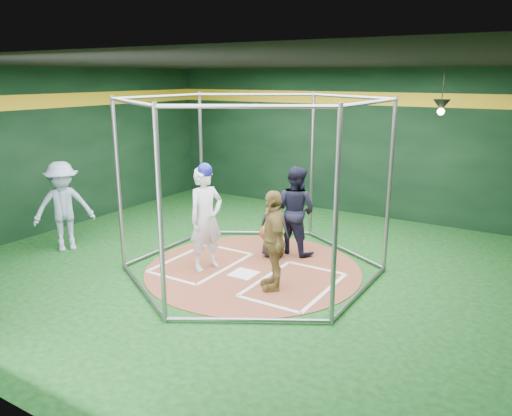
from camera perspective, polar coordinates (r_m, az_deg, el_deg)
The scene contains 12 objects.
room_shell at distance 8.41m, azimuth -0.33°, elevation 4.18°, with size 10.10×9.10×3.53m.
clay_disc at distance 8.89m, azimuth -0.34°, elevation -6.97°, with size 3.80×3.80×0.01m, color brown.
home_plate at distance 8.65m, azimuth -1.40°, elevation -7.52°, with size 0.43×0.43×0.01m, color white.
batter_box_left at distance 9.21m, azimuth -6.22°, elevation -6.20°, with size 1.17×1.77×0.01m.
batter_box_right at distance 8.25m, azimuth 4.39°, elevation -8.72°, with size 1.17×1.77×0.01m.
batting_cage at distance 8.45m, azimuth -0.36°, elevation 2.47°, with size 4.05×4.67×3.00m.
pendant_lamp_near at distance 10.83m, azimuth 20.43°, elevation 10.93°, with size 0.34×0.34×0.90m.
batter_figure at distance 8.67m, azimuth -5.73°, elevation -1.05°, with size 0.62×0.76×1.88m.
visitor_leopard at distance 7.86m, azimuth 1.99°, elevation -3.68°, with size 0.94×0.39×1.61m, color #AF904B.
catcher_figure at distance 9.27m, azimuth 1.96°, elevation -2.25°, with size 0.63×0.63×1.15m.
umpire at distance 9.45m, azimuth 4.55°, elevation -0.24°, with size 0.82×0.64×1.69m, color black.
bystander_blue at distance 10.32m, azimuth -21.15°, elevation 0.17°, with size 1.13×0.65×1.75m, color #8E9DBB.
Camera 1 is at (4.38, -6.99, 3.31)m, focal length 35.00 mm.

